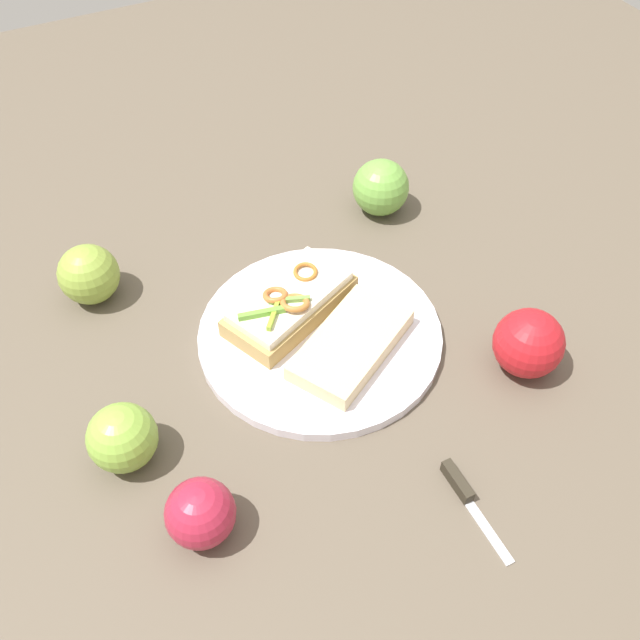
% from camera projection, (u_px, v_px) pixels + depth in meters
% --- Properties ---
extents(ground_plane, '(2.00, 2.00, 0.00)m').
position_uv_depth(ground_plane, '(320.00, 338.00, 0.86)').
color(ground_plane, brown).
rests_on(ground_plane, ground).
extents(plate, '(0.30, 0.30, 0.01)m').
position_uv_depth(plate, '(320.00, 335.00, 0.86)').
color(plate, white).
rests_on(plate, ground_plane).
extents(sandwich, '(0.14, 0.19, 0.05)m').
position_uv_depth(sandwich, '(290.00, 303.00, 0.86)').
color(sandwich, tan).
rests_on(sandwich, plate).
extents(bread_slice_side, '(0.15, 0.18, 0.02)m').
position_uv_depth(bread_slice_side, '(351.00, 344.00, 0.82)').
color(bread_slice_side, beige).
rests_on(bread_slice_side, plate).
extents(apple_0, '(0.10, 0.10, 0.07)m').
position_uv_depth(apple_0, '(122.00, 438.00, 0.72)').
color(apple_0, '#87B541').
rests_on(apple_0, ground_plane).
extents(apple_1, '(0.09, 0.09, 0.08)m').
position_uv_depth(apple_1, '(381.00, 187.00, 1.00)').
color(apple_1, '#6DA843').
rests_on(apple_1, ground_plane).
extents(apple_2, '(0.08, 0.08, 0.08)m').
position_uv_depth(apple_2, '(89.00, 274.00, 0.88)').
color(apple_2, '#8AA73E').
rests_on(apple_2, ground_plane).
extents(apple_3, '(0.08, 0.08, 0.08)m').
position_uv_depth(apple_3, '(529.00, 343.00, 0.80)').
color(apple_3, red).
rests_on(apple_3, ground_plane).
extents(apple_4, '(0.07, 0.07, 0.07)m').
position_uv_depth(apple_4, '(200.00, 513.00, 0.67)').
color(apple_4, '#AA223A').
rests_on(apple_4, ground_plane).
extents(knife, '(0.12, 0.01, 0.02)m').
position_uv_depth(knife, '(465.00, 494.00, 0.72)').
color(knife, silver).
rests_on(knife, ground_plane).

